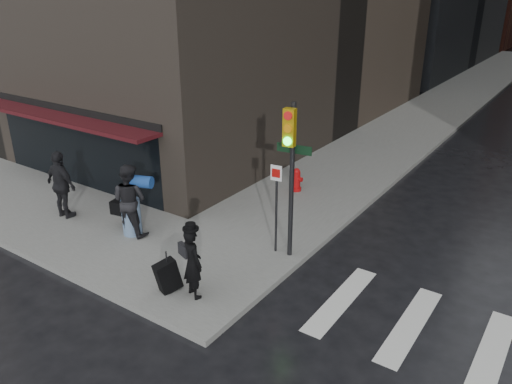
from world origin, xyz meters
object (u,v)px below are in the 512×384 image
man_overcoat (187,265)px  man_greycoat (61,185)px  man_jeans (130,200)px  traffic_light (289,161)px  fire_hydrant (296,181)px

man_overcoat → man_greycoat: size_ratio=0.89×
man_overcoat → man_jeans: 3.59m
traffic_light → man_greycoat: bearing=-172.7°
man_jeans → fire_hydrant: bearing=-121.9°
man_overcoat → man_greycoat: man_greycoat is taller
man_jeans → fire_hydrant: 5.84m
fire_hydrant → man_greycoat: bearing=-129.2°
man_jeans → man_greycoat: (-2.50, -0.38, -0.00)m
man_overcoat → man_greycoat: 5.89m
man_greycoat → traffic_light: traffic_light is taller
man_overcoat → traffic_light: (0.93, 2.75, 1.81)m
man_overcoat → man_jeans: man_jeans is taller
man_greycoat → man_overcoat: bearing=170.5°
man_greycoat → traffic_light: 7.13m
man_greycoat → traffic_light: size_ratio=0.52×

